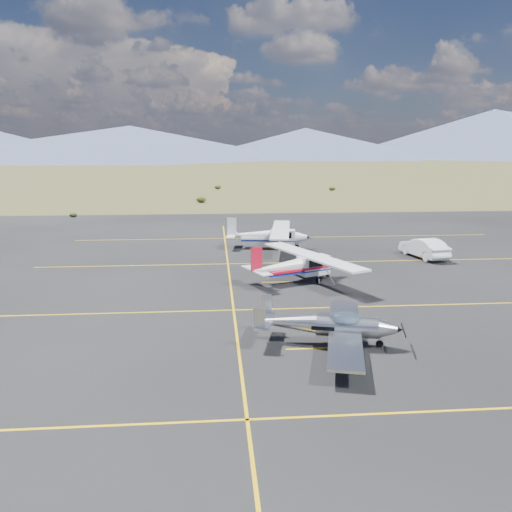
# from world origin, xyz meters

# --- Properties ---
(ground) EXTENTS (1600.00, 1600.00, 0.00)m
(ground) POSITION_xyz_m (0.00, 0.00, 0.00)
(ground) COLOR #383D1C
(ground) RESTS_ON ground
(apron) EXTENTS (72.00, 72.00, 0.02)m
(apron) POSITION_xyz_m (0.00, 7.00, 0.00)
(apron) COLOR black
(apron) RESTS_ON ground
(aircraft_low_wing) EXTENTS (6.18, 8.45, 1.83)m
(aircraft_low_wing) POSITION_xyz_m (-2.02, -3.12, 0.88)
(aircraft_low_wing) COLOR silver
(aircraft_low_wing) RESTS_ON apron
(aircraft_cessna) EXTENTS (7.25, 9.66, 2.53)m
(aircraft_cessna) POSITION_xyz_m (-1.61, 7.56, 1.12)
(aircraft_cessna) COLOR white
(aircraft_cessna) RESTS_ON apron
(aircraft_plain) EXTENTS (6.30, 10.39, 2.62)m
(aircraft_plain) POSITION_xyz_m (-2.33, 18.78, 1.16)
(aircraft_plain) COLOR white
(aircraft_plain) RESTS_ON apron
(sedan) EXTENTS (2.53, 4.96, 1.56)m
(sedan) POSITION_xyz_m (9.42, 13.97, 0.79)
(sedan) COLOR white
(sedan) RESTS_ON apron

